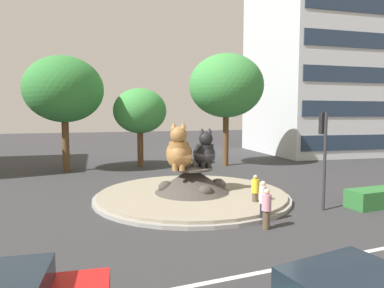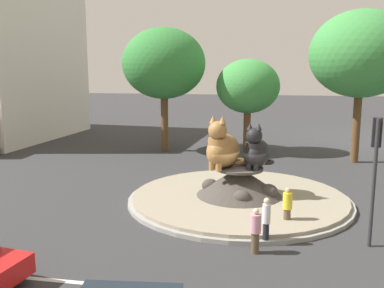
% 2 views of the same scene
% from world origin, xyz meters
% --- Properties ---
extents(ground_plane, '(160.00, 160.00, 0.00)m').
position_xyz_m(ground_plane, '(0.00, 0.00, 0.00)').
color(ground_plane, '#333335').
extents(lane_centreline, '(112.00, 0.20, 0.01)m').
position_xyz_m(lane_centreline, '(0.00, -8.96, 0.00)').
color(lane_centreline, silver).
rests_on(lane_centreline, ground).
extents(roundabout_island, '(10.77, 10.77, 1.70)m').
position_xyz_m(roundabout_island, '(0.00, -0.01, 0.51)').
color(roundabout_island, gray).
rests_on(roundabout_island, ground).
extents(cat_statue_tabby, '(2.28, 2.57, 2.56)m').
position_xyz_m(cat_statue_tabby, '(-0.82, -0.21, 2.64)').
color(cat_statue_tabby, '#9E703D').
rests_on(cat_statue_tabby, roundabout_island).
extents(cat_statue_black, '(1.83, 2.32, 2.21)m').
position_xyz_m(cat_statue_black, '(0.77, 0.04, 2.51)').
color(cat_statue_black, black).
rests_on(cat_statue_black, roundabout_island).
extents(traffic_light_mast, '(0.35, 0.46, 4.72)m').
position_xyz_m(traffic_light_mast, '(5.09, -4.43, 3.30)').
color(traffic_light_mast, '#2D2D33').
rests_on(traffic_light_mast, ground).
extents(office_tower, '(17.53, 16.10, 28.37)m').
position_xyz_m(office_tower, '(23.98, 16.36, 14.18)').
color(office_tower, silver).
rests_on(office_tower, ground).
extents(broadleaf_tree_behind_island, '(6.27, 6.27, 9.37)m').
position_xyz_m(broadleaf_tree_behind_island, '(-6.58, 11.85, 6.68)').
color(broadleaf_tree_behind_island, brown).
rests_on(broadleaf_tree_behind_island, ground).
extents(second_tree_near_tower, '(6.75, 6.75, 10.16)m').
position_xyz_m(second_tree_near_tower, '(7.17, 10.16, 7.27)').
color(second_tree_near_tower, brown).
rests_on(second_tree_near_tower, ground).
extents(third_tree_left, '(4.73, 4.73, 7.04)m').
position_xyz_m(third_tree_left, '(-0.29, 12.39, 4.99)').
color(third_tree_left, brown).
rests_on(third_tree_left, ground).
extents(pedestrian_yellow_shirt, '(0.39, 0.39, 1.67)m').
position_xyz_m(pedestrian_yellow_shirt, '(2.17, -3.07, 0.87)').
color(pedestrian_yellow_shirt, brown).
rests_on(pedestrian_yellow_shirt, ground).
extents(pedestrian_pink_shirt, '(0.39, 0.39, 1.64)m').
position_xyz_m(pedestrian_pink_shirt, '(0.97, -5.86, 0.86)').
color(pedestrian_pink_shirt, brown).
rests_on(pedestrian_pink_shirt, ground).
extents(pedestrian_white_shirt, '(0.30, 0.30, 1.79)m').
position_xyz_m(pedestrian_white_shirt, '(1.34, -5.03, 0.97)').
color(pedestrian_white_shirt, black).
rests_on(pedestrian_white_shirt, ground).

